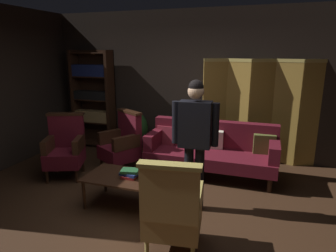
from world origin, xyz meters
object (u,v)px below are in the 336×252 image
at_px(coffee_table, 124,179).
at_px(book_red_leather, 130,176).
at_px(potted_plant, 133,129).
at_px(book_green_cloth, 130,171).
at_px(velvet_couch, 212,148).
at_px(folding_screen, 261,110).
at_px(armchair_wing_left, 65,148).
at_px(armchair_wing_right, 122,143).
at_px(book_navy_cloth, 130,173).
at_px(bookshelf, 93,97).
at_px(standing_figure, 195,134).
at_px(armchair_gilt_accent, 172,209).

xyz_separation_m(coffee_table, book_red_leather, (0.10, -0.01, 0.06)).
distance_m(potted_plant, book_green_cloth, 2.13).
xyz_separation_m(velvet_couch, book_red_leather, (-0.82, -1.43, -0.02)).
bearing_deg(folding_screen, book_red_leather, -123.91).
xyz_separation_m(folding_screen, book_red_leather, (-1.54, -2.29, -0.55)).
xyz_separation_m(velvet_couch, armchair_wing_left, (-2.27, -0.85, 0.04)).
bearing_deg(book_green_cloth, armchair_wing_left, 158.26).
xyz_separation_m(folding_screen, armchair_wing_right, (-2.22, -1.19, -0.50)).
xyz_separation_m(book_red_leather, book_green_cloth, (0.00, 0.00, 0.07)).
distance_m(book_navy_cloth, book_green_cloth, 0.04).
bearing_deg(book_navy_cloth, bookshelf, 130.99).
bearing_deg(armchair_wing_left, potted_plant, 66.83).
height_order(velvet_couch, standing_figure, standing_figure).
relative_size(armchair_wing_right, book_green_cloth, 4.58).
bearing_deg(armchair_wing_right, coffee_table, -62.00).
bearing_deg(book_navy_cloth, armchair_wing_left, 158.26).
relative_size(armchair_wing_left, potted_plant, 1.18).
height_order(standing_figure, book_navy_cloth, standing_figure).
bearing_deg(velvet_couch, book_navy_cloth, -119.69).
distance_m(folding_screen, book_navy_cloth, 2.81).
relative_size(folding_screen, potted_plant, 2.41).
bearing_deg(armchair_wing_left, coffee_table, -22.87).
bearing_deg(folding_screen, book_green_cloth, -123.91).
bearing_deg(potted_plant, book_navy_cloth, -65.97).
bearing_deg(velvet_couch, book_red_leather, -119.69).
height_order(velvet_couch, book_red_leather, velvet_couch).
height_order(book_red_leather, book_navy_cloth, book_navy_cloth).
bearing_deg(bookshelf, armchair_wing_left, -74.74).
xyz_separation_m(armchair_wing_left, book_green_cloth, (1.45, -0.58, 0.02)).
distance_m(velvet_couch, book_red_leather, 1.65).
xyz_separation_m(velvet_couch, book_green_cloth, (-0.82, -1.43, 0.06)).
bearing_deg(standing_figure, armchair_gilt_accent, -89.76).
bearing_deg(folding_screen, armchair_wing_left, -150.23).
xyz_separation_m(bookshelf, standing_figure, (2.69, -1.95, -0.05)).
relative_size(folding_screen, book_navy_cloth, 9.14).
relative_size(standing_figure, book_navy_cloth, 7.31).
height_order(armchair_gilt_accent, standing_figure, standing_figure).
height_order(folding_screen, book_red_leather, folding_screen).
distance_m(bookshelf, armchair_wing_right, 1.71).
bearing_deg(standing_figure, book_green_cloth, -164.88).
height_order(armchair_gilt_accent, armchair_wing_left, same).
bearing_deg(book_red_leather, velvet_couch, 60.31).
distance_m(bookshelf, potted_plant, 1.19).
relative_size(potted_plant, book_green_cloth, 3.88).
xyz_separation_m(coffee_table, book_green_cloth, (0.10, -0.01, 0.13)).
relative_size(armchair_wing_left, book_green_cloth, 4.58).
xyz_separation_m(folding_screen, armchair_gilt_accent, (-0.73, -3.00, -0.50)).
xyz_separation_m(coffee_table, armchair_wing_right, (-0.58, 1.09, 0.12)).
height_order(folding_screen, coffee_table, folding_screen).
bearing_deg(coffee_table, book_navy_cloth, -4.87).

